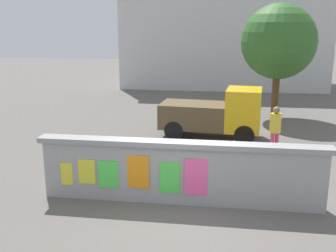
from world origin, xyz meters
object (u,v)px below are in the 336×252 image
Objects in this scene: motorcycle at (175,154)px; person_walking at (275,127)px; auto_rickshaw_truck at (216,114)px; bicycle_near at (249,162)px; tree_roadside at (279,42)px.

person_walking reaches higher than motorcycle.
auto_rickshaw_truck is at bearing 73.45° from motorcycle.
bicycle_near is at bearing -116.97° from person_walking.
tree_roadside reaches higher than auto_rickshaw_truck.
auto_rickshaw_truck is 2.30× the size of person_walking.
auto_rickshaw_truck is 1.96× the size of motorcycle.
bicycle_near is 8.07m from tree_roadside.
person_walking is at bearing 27.81° from motorcycle.
tree_roadside is (3.57, 7.25, 2.86)m from motorcycle.
tree_roadside reaches higher than person_walking.
bicycle_near is (1.05, -3.63, -0.54)m from auto_rickshaw_truck.
person_walking is 6.19m from tree_roadside.
auto_rickshaw_truck is 0.75× the size of tree_roadside.
motorcycle is at bearing -152.19° from person_walking.
auto_rickshaw_truck is 5.12m from tree_roadside.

